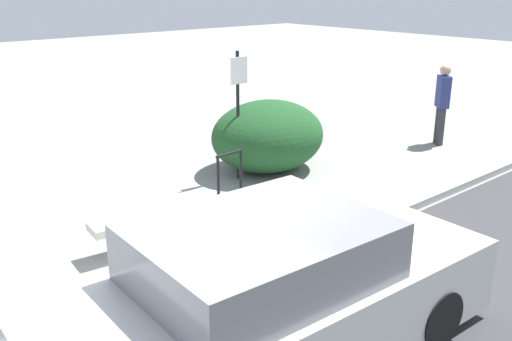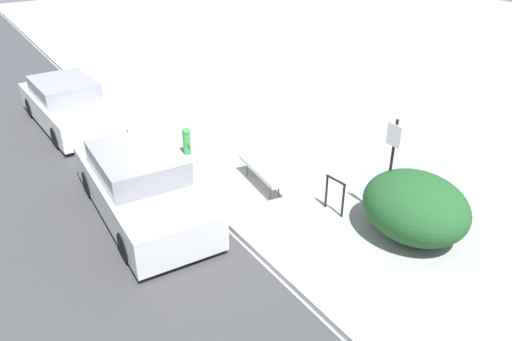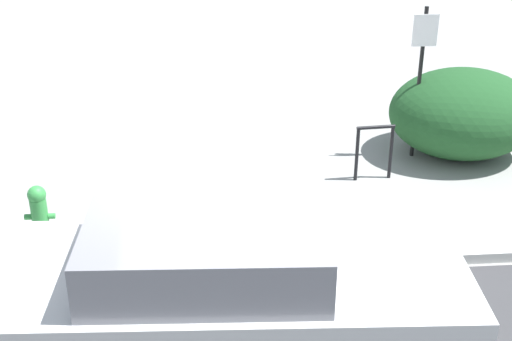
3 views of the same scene
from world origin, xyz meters
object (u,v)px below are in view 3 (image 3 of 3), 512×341
at_px(bench, 249,177).
at_px(sign_post, 421,69).
at_px(fire_hydrant, 39,213).
at_px(parked_car_near, 223,290).
at_px(bike_rack, 374,147).

distance_m(bench, sign_post, 3.11).
relative_size(sign_post, fire_hydrant, 3.01).
xyz_separation_m(sign_post, fire_hydrant, (-5.18, -2.13, -0.98)).
xyz_separation_m(sign_post, parked_car_near, (-3.06, -4.23, -0.73)).
bearing_deg(parked_car_near, fire_hydrant, 138.33).
relative_size(bench, bike_rack, 2.17).
bearing_deg(sign_post, fire_hydrant, -157.61).
height_order(sign_post, fire_hydrant, sign_post).
xyz_separation_m(bench, sign_post, (2.61, 1.40, 0.95)).
distance_m(sign_post, fire_hydrant, 5.69).
bearing_deg(fire_hydrant, bench, 15.83).
relative_size(bench, parked_car_near, 0.39).
bearing_deg(bench, sign_post, 35.34).
bearing_deg(parked_car_near, sign_post, 57.06).
height_order(bike_rack, parked_car_near, parked_car_near).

